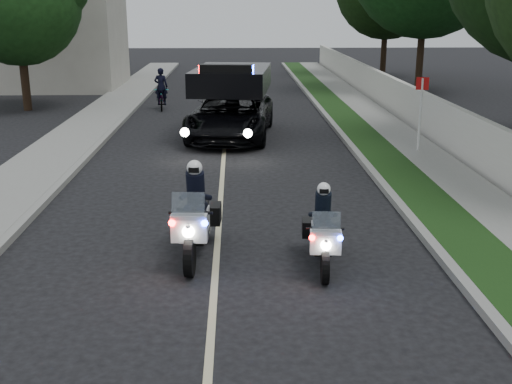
% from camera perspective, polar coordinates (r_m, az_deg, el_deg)
% --- Properties ---
extents(ground, '(120.00, 120.00, 0.00)m').
position_cam_1_polar(ground, '(10.70, -3.77, -8.02)').
color(ground, black).
rests_on(ground, ground).
extents(curb_right, '(0.20, 60.00, 0.15)m').
position_cam_1_polar(curb_right, '(20.54, 8.63, 4.12)').
color(curb_right, gray).
rests_on(curb_right, ground).
extents(grass_verge, '(1.20, 60.00, 0.16)m').
position_cam_1_polar(grass_verge, '(20.68, 10.54, 4.12)').
color(grass_verge, '#193814').
rests_on(grass_verge, ground).
extents(sidewalk_right, '(1.40, 60.00, 0.16)m').
position_cam_1_polar(sidewalk_right, '(20.99, 14.02, 4.09)').
color(sidewalk_right, gray).
rests_on(sidewalk_right, ground).
extents(property_wall, '(0.22, 60.00, 1.50)m').
position_cam_1_polar(property_wall, '(21.16, 16.76, 5.84)').
color(property_wall, beige).
rests_on(property_wall, ground).
extents(curb_left, '(0.20, 60.00, 0.15)m').
position_cam_1_polar(curb_left, '(20.69, -14.37, 3.88)').
color(curb_left, gray).
rests_on(curb_left, ground).
extents(sidewalk_left, '(2.00, 60.00, 0.16)m').
position_cam_1_polar(sidewalk_left, '(20.95, -17.31, 3.81)').
color(sidewalk_left, gray).
rests_on(sidewalk_left, ground).
extents(building_far, '(8.00, 6.00, 7.00)m').
position_cam_1_polar(building_far, '(37.21, -18.68, 14.32)').
color(building_far, '#A8A396').
rests_on(building_far, ground).
extents(lane_marking, '(0.12, 50.00, 0.01)m').
position_cam_1_polar(lane_marking, '(20.22, -2.91, 3.89)').
color(lane_marking, '#BFB78C').
rests_on(lane_marking, ground).
extents(police_moto_left, '(0.85, 2.14, 1.79)m').
position_cam_1_polar(police_moto_left, '(11.72, -5.47, -5.79)').
color(police_moto_left, silver).
rests_on(police_moto_left, ground).
extents(police_moto_right, '(0.75, 1.81, 1.50)m').
position_cam_1_polar(police_moto_right, '(11.33, 6.00, -6.62)').
color(police_moto_right, silver).
rests_on(police_moto_right, ground).
extents(police_suv, '(3.31, 6.02, 2.80)m').
position_cam_1_polar(police_suv, '(22.14, -2.27, 5.01)').
color(police_suv, black).
rests_on(police_suv, ground).
extents(bicycle, '(0.86, 1.90, 0.96)m').
position_cam_1_polar(bicycle, '(28.45, -8.54, 7.43)').
color(bicycle, black).
rests_on(bicycle, ground).
extents(cyclist, '(0.62, 0.45, 1.63)m').
position_cam_1_polar(cyclist, '(28.45, -8.54, 7.43)').
color(cyclist, black).
rests_on(cyclist, ground).
extents(sign_post, '(0.45, 0.45, 2.46)m').
position_cam_1_polar(sign_post, '(20.10, 14.43, 3.29)').
color(sign_post, '#B30C28').
rests_on(sign_post, ground).
extents(tree_right_d, '(10.06, 10.06, 12.80)m').
position_cam_1_polar(tree_right_d, '(34.62, 14.46, 8.71)').
color(tree_right_d, '#154015').
rests_on(tree_right_d, ground).
extents(tree_right_e, '(7.49, 7.49, 10.84)m').
position_cam_1_polar(tree_right_e, '(41.91, 11.40, 10.20)').
color(tree_right_e, black).
rests_on(tree_right_e, ground).
extents(tree_left_near, '(7.00, 7.00, 8.93)m').
position_cam_1_polar(tree_left_near, '(29.70, -20.00, 7.00)').
color(tree_left_near, '#194115').
rests_on(tree_left_near, ground).
extents(tree_left_far, '(6.09, 6.09, 9.77)m').
position_cam_1_polar(tree_left_far, '(41.71, -16.16, 9.85)').
color(tree_left_far, '#183310').
rests_on(tree_left_far, ground).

